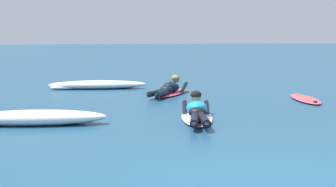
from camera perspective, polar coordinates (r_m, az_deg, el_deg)
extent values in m
plane|color=navy|center=(15.72, -2.61, 0.55)|extent=(120.00, 120.00, 0.00)
ellipsoid|color=silver|center=(10.22, 3.07, -2.50)|extent=(0.98, 2.31, 0.07)
ellipsoid|color=silver|center=(11.28, 2.84, -1.59)|extent=(0.24, 0.23, 0.06)
ellipsoid|color=#1E9EDB|center=(10.24, 3.07, -1.54)|extent=(0.51, 0.72, 0.35)
ellipsoid|color=black|center=(9.87, 3.17, -2.03)|extent=(0.38, 0.34, 0.20)
cylinder|color=black|center=(9.26, 2.84, -2.78)|extent=(0.36, 0.95, 0.14)
ellipsoid|color=black|center=(8.79, 2.81, -3.28)|extent=(0.14, 0.23, 0.08)
cylinder|color=black|center=(9.26, 3.83, -2.78)|extent=(0.25, 0.95, 0.14)
ellipsoid|color=black|center=(8.80, 4.16, -3.27)|extent=(0.14, 0.23, 0.08)
cylinder|color=black|center=(10.61, 1.79, -1.69)|extent=(0.19, 0.55, 0.32)
sphere|color=tan|center=(10.98, 1.75, -1.94)|extent=(0.09, 0.09, 0.09)
cylinder|color=black|center=(10.61, 4.17, -1.71)|extent=(0.19, 0.55, 0.32)
sphere|color=tan|center=(10.96, 4.06, -1.97)|extent=(0.09, 0.09, 0.09)
sphere|color=tan|center=(10.61, 2.98, -0.27)|extent=(0.21, 0.21, 0.21)
ellipsoid|color=black|center=(10.58, 2.99, -0.12)|extent=(0.25, 0.24, 0.16)
ellipsoid|color=#E54C66|center=(14.13, 0.27, 0.02)|extent=(1.46, 2.02, 0.07)
ellipsoid|color=#E54C66|center=(15.03, 1.46, 0.45)|extent=(0.27, 0.27, 0.06)
ellipsoid|color=black|center=(14.16, 0.34, 0.70)|extent=(0.67, 0.77, 0.34)
ellipsoid|color=black|center=(13.80, -0.18, 0.43)|extent=(0.43, 0.41, 0.20)
cylinder|color=black|center=(13.31, -1.31, 0.07)|extent=(0.56, 0.77, 0.14)
ellipsoid|color=black|center=(12.94, -2.04, -0.12)|extent=(0.19, 0.24, 0.08)
cylinder|color=black|center=(13.26, -0.66, 0.05)|extent=(0.48, 0.80, 0.14)
ellipsoid|color=black|center=(12.87, -1.18, -0.15)|extent=(0.19, 0.24, 0.08)
cylinder|color=black|center=(14.58, -0.01, 0.56)|extent=(0.37, 0.57, 0.34)
sphere|color=#8C6647|center=(14.96, 0.48, 0.32)|extent=(0.09, 0.09, 0.09)
cylinder|color=black|center=(14.42, 1.61, 0.49)|extent=(0.37, 0.57, 0.34)
sphere|color=#8C6647|center=(14.78, 2.04, 0.24)|extent=(0.09, 0.09, 0.09)
sphere|color=#8C6647|center=(14.51, 0.84, 1.57)|extent=(0.21, 0.21, 0.21)
ellipsoid|color=#AD894C|center=(14.49, 0.81, 1.68)|extent=(0.29, 0.28, 0.16)
ellipsoid|color=#E54C66|center=(13.38, 14.39, -0.55)|extent=(0.81, 2.05, 0.07)
cube|color=orange|center=(13.38, 14.39, -0.39)|extent=(0.28, 1.68, 0.01)
cone|color=black|center=(12.61, 15.38, -1.14)|extent=(0.11, 0.11, 0.16)
ellipsoid|color=white|center=(9.77, -13.83, -2.50)|extent=(2.53, 0.81, 0.27)
ellipsoid|color=white|center=(9.79, -10.14, -2.64)|extent=(0.94, 0.61, 0.19)
ellipsoid|color=white|center=(15.69, -7.50, 0.94)|extent=(2.85, 0.76, 0.25)
ellipsoid|color=white|center=(15.80, -4.93, 0.87)|extent=(1.04, 0.42, 0.17)
ellipsoid|color=white|center=(15.67, -10.60, 0.67)|extent=(1.05, 0.43, 0.14)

